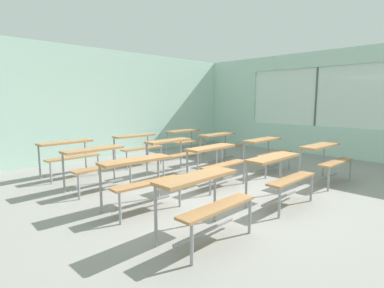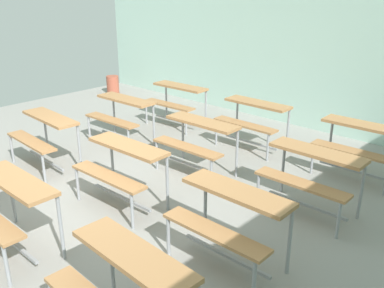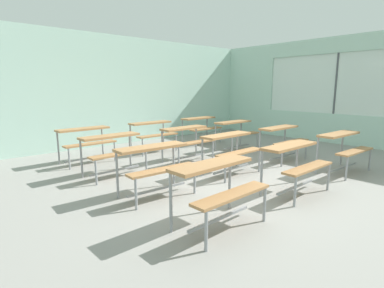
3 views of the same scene
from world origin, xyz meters
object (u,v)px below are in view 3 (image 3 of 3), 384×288
Objects in this scene: desk_bench_r2c0 at (113,145)px; desk_bench_r3c1 at (153,129)px; desk_bench_r2c2 at (236,128)px; desk_bench_r3c2 at (201,124)px; desk_bench_r1c1 at (231,144)px; desk_bench_r1c2 at (283,135)px; desk_bench_r2c1 at (187,136)px; desk_bench_r0c2 at (344,143)px; desk_bench_r0c0 at (218,180)px; desk_bench_r1c0 at (156,159)px; desk_bench_r0c1 at (296,157)px; desk_bench_r3c0 at (86,137)px.

desk_bench_r2c0 is 2.15m from desk_bench_r3c1.
desk_bench_r3c1 is at bearing 34.39° from desk_bench_r2c0.
desk_bench_r3c2 is (0.00, 1.32, 0.00)m from desk_bench_r2c2.
desk_bench_r3c2 is at bearing 55.18° from desk_bench_r1c1.
desk_bench_r2c1 is (-1.62, 1.35, 0.00)m from desk_bench_r1c2.
desk_bench_r1c2 is at bearing 93.91° from desk_bench_r0c2.
desk_bench_r1c1 is 1.01× the size of desk_bench_r1c2.
desk_bench_r0c0 and desk_bench_r1c2 have the same top height.
desk_bench_r1c0 is 1.02× the size of desk_bench_r1c2.
desk_bench_r3c1 is (1.78, 3.97, 0.00)m from desk_bench_r0c0.
desk_bench_r2c2 is at bearing -2.01° from desk_bench_r2c0.
desk_bench_r2c0 is 1.01× the size of desk_bench_r3c2.
desk_bench_r3c2 is at bearing 47.72° from desk_bench_r0c0.
desk_bench_r1c0 is at bearing 178.96° from desk_bench_r1c2.
desk_bench_r2c2 is (3.43, 0.01, 0.00)m from desk_bench_r2c0.
desk_bench_r0c1 and desk_bench_r3c2 have the same top height.
desk_bench_r2c1 is 0.99× the size of desk_bench_r3c0.
desk_bench_r3c0 is (0.01, 1.28, 0.00)m from desk_bench_r2c0.
desk_bench_r0c1 is 2.11m from desk_bench_r1c0.
desk_bench_r3c1 is 1.70m from desk_bench_r3c2.
desk_bench_r1c0 is at bearing -92.88° from desk_bench_r3c0.
desk_bench_r2c2 is at bearing -91.47° from desk_bench_r3c2.
desk_bench_r0c2 is 1.00× the size of desk_bench_r3c0.
desk_bench_r2c2 is at bearing 91.30° from desk_bench_r0c2.
desk_bench_r3c2 is at bearing 1.75° from desk_bench_r3c1.
desk_bench_r0c1 is at bearing -35.76° from desk_bench_r1c0.
desk_bench_r2c2 is at bearing 56.07° from desk_bench_r0c1.
desk_bench_r1c1 is 1.00× the size of desk_bench_r3c2.
desk_bench_r1c1 is (1.71, 0.04, 0.00)m from desk_bench_r1c0.
desk_bench_r2c0 is at bearing 156.78° from desk_bench_r1c2.
desk_bench_r1c0 is 1.02× the size of desk_bench_r3c1.
desk_bench_r2c2 and desk_bench_r3c1 have the same top height.
desk_bench_r1c2 is at bearing -24.78° from desk_bench_r2c0.
desk_bench_r0c0 is at bearing -142.65° from desk_bench_r2c2.
desk_bench_r1c1 is 3.11m from desk_bench_r3c0.
desk_bench_r1c0 is 3.71m from desk_bench_r2c2.
desk_bench_r0c0 and desk_bench_r2c0 have the same top height.
desk_bench_r3c0 is at bearing 159.23° from desk_bench_r2c2.
desk_bench_r3c2 is at bearing 89.49° from desk_bench_r2c2.
desk_bench_r0c0 is 2.69m from desk_bench_r2c0.
desk_bench_r1c0 is 3.17m from desk_bench_r3c1.
desk_bench_r0c1 is 4.39m from desk_bench_r3c2.
desk_bench_r2c0 is 1.00× the size of desk_bench_r3c0.
desk_bench_r1c0 and desk_bench_r1c1 have the same top height.
desk_bench_r0c0 is at bearing -93.26° from desk_bench_r2c0.
desk_bench_r2c0 and desk_bench_r3c2 have the same top height.
desk_bench_r2c2 is at bearing 36.40° from desk_bench_r0c0.
desk_bench_r0c1 and desk_bench_r3c0 have the same top height.
desk_bench_r1c0 is 2.19m from desk_bench_r2c1.
desk_bench_r0c0 is at bearing -114.12° from desk_bench_r3c1.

